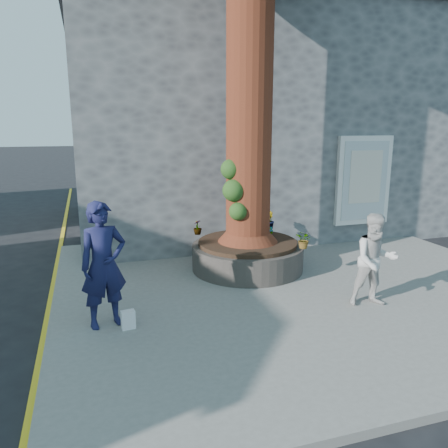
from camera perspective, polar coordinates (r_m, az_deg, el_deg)
name	(u,v)px	position (r m, az deg, el deg)	size (l,w,h in m)	color
ground	(244,318)	(7.26, 2.67, -12.20)	(120.00, 120.00, 0.00)	black
pavement	(299,284)	(8.65, 9.80, -7.71)	(9.00, 8.00, 0.12)	slate
yellow_line	(48,317)	(7.83, -22.02, -11.23)	(0.10, 30.00, 0.01)	yellow
stone_shop	(241,121)	(14.19, 2.26, 13.26)	(10.30, 8.30, 6.30)	#4E5054
neighbour_shop	(444,126)	(18.50, 26.77, 11.36)	(6.00, 8.00, 6.00)	#4E5054
planter	(247,255)	(9.13, 3.08, -4.08)	(2.30, 2.30, 0.60)	black
man	(104,265)	(6.66, -15.46, -5.18)	(0.69, 0.45, 1.89)	#171840
woman	(375,260)	(7.60, 19.14, -4.51)	(0.76, 0.59, 1.56)	beige
shopping_bag	(128,320)	(6.75, -12.41, -12.10)	(0.20, 0.12, 0.28)	white
plant_a	(270,233)	(9.02, 6.02, -1.21)	(0.18, 0.12, 0.34)	gray
plant_b	(269,220)	(10.07, 5.95, 0.50)	(0.22, 0.22, 0.41)	gray
plant_c	(198,227)	(9.54, -3.47, -0.41)	(0.18, 0.18, 0.32)	gray
plant_d	(304,240)	(8.59, 10.45, -2.05)	(0.31, 0.28, 0.34)	gray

